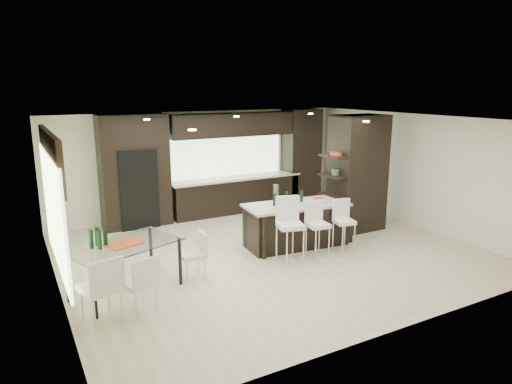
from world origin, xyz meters
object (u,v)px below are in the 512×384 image
bench (320,230)px  stool_left (290,237)px  stool_mid (318,235)px  stool_right (344,231)px  kitchen_island (296,225)px  chair_far (101,292)px  chair_end (193,258)px  dining_table (126,269)px  floor_vase (276,214)px  chair_near (139,287)px

bench → stool_left: bearing=-137.1°
stool_left → stool_mid: stool_left is taller
stool_mid → stool_right: 0.67m
stool_mid → stool_left: bearing=-170.7°
kitchen_island → chair_far: size_ratio=2.31×
chair_end → stool_left: bearing=-93.4°
bench → stool_mid: bearing=-116.9°
bench → dining_table: bearing=-160.6°
kitchen_island → bench: size_ratio=1.64×
bench → dining_table: 4.34m
stool_right → stool_left: bearing=-165.5°
kitchen_island → floor_vase: (-0.28, 0.38, 0.18)m
stool_left → dining_table: (-3.06, 0.21, -0.10)m
stool_right → dining_table: bearing=-169.5°
stool_right → chair_far: (-4.95, -0.66, 0.04)m
stool_mid → chair_near: size_ratio=1.07×
stool_mid → chair_far: bearing=-164.7°
dining_table → stool_right: bearing=-22.0°
stool_left → kitchen_island: bearing=66.4°
chair_near → chair_far: (-0.55, -0.03, 0.05)m
dining_table → bench: bearing=-13.0°
bench → chair_end: 3.19m
kitchen_island → stool_mid: 0.77m
bench → chair_near: 4.51m
bench → stool_right: bearing=-69.5°
stool_right → floor_vase: floor_vase is taller
bench → floor_vase: size_ratio=1.04×
chair_near → floor_vase: bearing=7.1°
stool_right → chair_far: chair_far is taller
floor_vase → kitchen_island: bearing=-53.5°
stool_mid → chair_near: bearing=-163.8°
stool_left → chair_far: size_ratio=1.10×
stool_left → chair_end: 1.91m
stool_left → bench: stool_left is taller
stool_right → chair_near: stool_right is taller
floor_vase → chair_end: size_ratio=1.66×
floor_vase → chair_near: (-3.45, -1.77, -0.22)m
chair_far → stool_right: bearing=-6.9°
stool_left → chair_near: size_ratio=1.23×
chair_near → kitchen_island: bearing=0.4°
stool_mid → chair_near: 3.78m
stool_mid → stool_right: (0.67, 0.01, -0.02)m
stool_mid → bench: stool_mid is taller
stool_right → chair_end: size_ratio=1.12×
floor_vase → stool_left: bearing=-108.5°
dining_table → stool_mid: bearing=-22.6°
stool_right → dining_table: size_ratio=0.49×
stool_left → stool_right: stool_left is taller
chair_end → kitchen_island: bearing=-74.1°
chair_end → floor_vase: bearing=-64.1°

